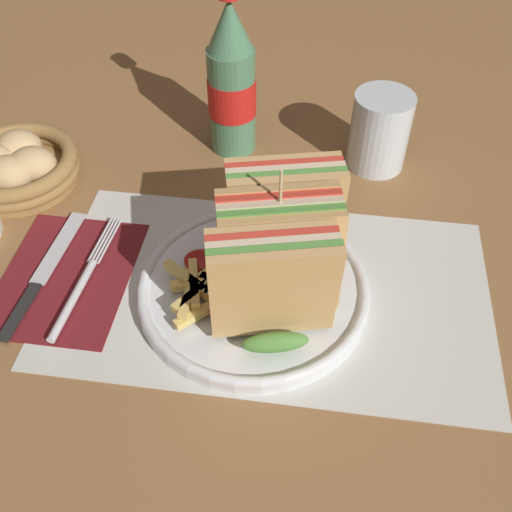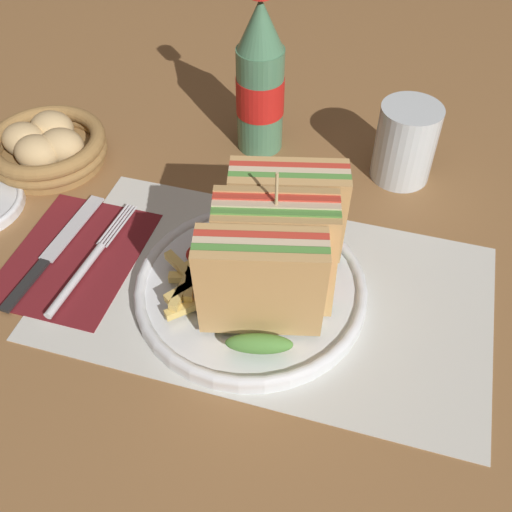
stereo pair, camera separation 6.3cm
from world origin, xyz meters
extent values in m
plane|color=olive|center=(0.00, 0.00, 0.00)|extent=(4.00, 4.00, 0.00)
cube|color=silver|center=(0.03, 0.02, 0.00)|extent=(0.48, 0.27, 0.00)
cylinder|color=white|center=(0.02, 0.02, 0.01)|extent=(0.25, 0.25, 0.01)
torus|color=white|center=(0.02, 0.02, 0.01)|extent=(0.25, 0.25, 0.01)
cube|color=tan|center=(0.04, -0.05, 0.08)|extent=(0.12, 0.05, 0.12)
cube|color=#518E3D|center=(0.04, -0.04, 0.08)|extent=(0.12, 0.05, 0.12)
cube|color=beige|center=(0.04, -0.03, 0.08)|extent=(0.12, 0.05, 0.12)
cube|color=red|center=(0.04, -0.02, 0.08)|extent=(0.12, 0.05, 0.12)
cube|color=tan|center=(0.04, -0.01, 0.08)|extent=(0.12, 0.05, 0.12)
ellipsoid|color=#518E3D|center=(0.05, -0.06, 0.03)|extent=(0.07, 0.04, 0.02)
cube|color=tan|center=(0.05, -0.01, 0.08)|extent=(0.12, 0.05, 0.12)
cube|color=#518E3D|center=(0.04, 0.00, 0.08)|extent=(0.12, 0.05, 0.12)
cube|color=beige|center=(0.04, 0.01, 0.08)|extent=(0.12, 0.05, 0.12)
cube|color=red|center=(0.04, 0.02, 0.08)|extent=(0.12, 0.05, 0.12)
cube|color=tan|center=(0.04, 0.03, 0.08)|extent=(0.12, 0.05, 0.12)
ellipsoid|color=#518E3D|center=(0.05, -0.01, 0.03)|extent=(0.07, 0.04, 0.02)
cube|color=tan|center=(0.04, 0.05, 0.08)|extent=(0.12, 0.05, 0.12)
cube|color=#518E3D|center=(0.04, 0.06, 0.08)|extent=(0.12, 0.05, 0.12)
cube|color=beige|center=(0.04, 0.07, 0.08)|extent=(0.12, 0.05, 0.12)
cube|color=red|center=(0.04, 0.08, 0.08)|extent=(0.12, 0.05, 0.12)
cube|color=tan|center=(0.04, 0.09, 0.08)|extent=(0.12, 0.05, 0.12)
ellipsoid|color=#518E3D|center=(0.05, 0.04, 0.03)|extent=(0.07, 0.04, 0.02)
cylinder|color=tan|center=(0.04, 0.01, 0.10)|extent=(0.00, 0.00, 0.15)
cube|color=#E5C166|center=(-0.05, 0.00, 0.02)|extent=(0.05, 0.02, 0.01)
cube|color=#E5C166|center=(-0.03, -0.04, 0.02)|extent=(0.04, 0.04, 0.01)
cube|color=#E5C166|center=(-0.04, 0.00, 0.02)|extent=(0.04, 0.04, 0.01)
cube|color=#E5C166|center=(-0.04, -0.01, 0.03)|extent=(0.05, 0.06, 0.01)
cube|color=#E5C166|center=(-0.03, 0.02, 0.03)|extent=(0.02, 0.05, 0.01)
cube|color=#E5C166|center=(-0.02, 0.01, 0.03)|extent=(0.05, 0.06, 0.01)
cube|color=#E5C166|center=(-0.02, 0.01, 0.03)|extent=(0.01, 0.07, 0.01)
cube|color=#E5C166|center=(-0.02, 0.00, 0.03)|extent=(0.05, 0.02, 0.01)
cube|color=#E5C166|center=(-0.05, -0.03, 0.03)|extent=(0.01, 0.05, 0.01)
cube|color=#E5C166|center=(-0.05, 0.00, 0.03)|extent=(0.06, 0.04, 0.01)
cube|color=#E5C166|center=(-0.04, -0.01, 0.03)|extent=(0.02, 0.06, 0.01)
ellipsoid|color=maroon|center=(-0.04, 0.03, 0.03)|extent=(0.04, 0.03, 0.01)
cube|color=maroon|center=(-0.19, 0.01, 0.00)|extent=(0.14, 0.19, 0.00)
cylinder|color=silver|center=(-0.17, -0.02, 0.01)|extent=(0.02, 0.11, 0.01)
cylinder|color=silver|center=(-0.17, 0.07, 0.01)|extent=(0.01, 0.07, 0.00)
cylinder|color=silver|center=(-0.17, 0.07, 0.01)|extent=(0.01, 0.07, 0.00)
cylinder|color=silver|center=(-0.16, 0.07, 0.01)|extent=(0.01, 0.07, 0.00)
cylinder|color=silver|center=(-0.16, 0.07, 0.01)|extent=(0.01, 0.07, 0.00)
cube|color=black|center=(-0.22, -0.05, 0.01)|extent=(0.02, 0.08, 0.00)
cube|color=silver|center=(-0.22, 0.05, 0.01)|extent=(0.03, 0.12, 0.00)
cylinder|color=#4C7F5B|center=(-0.05, 0.28, 0.07)|extent=(0.06, 0.06, 0.14)
cylinder|color=red|center=(-0.05, 0.28, 0.08)|extent=(0.06, 0.06, 0.05)
cone|color=#4C7F5B|center=(-0.05, 0.28, 0.17)|extent=(0.06, 0.06, 0.06)
cylinder|color=silver|center=(0.14, 0.27, 0.05)|extent=(0.08, 0.08, 0.10)
cylinder|color=black|center=(0.14, 0.27, 0.02)|extent=(0.07, 0.07, 0.04)
cylinder|color=olive|center=(-0.31, 0.16, 0.01)|extent=(0.14, 0.14, 0.01)
torus|color=olive|center=(-0.31, 0.16, 0.02)|extent=(0.16, 0.16, 0.02)
torus|color=olive|center=(-0.31, 0.16, 0.03)|extent=(0.16, 0.16, 0.02)
ellipsoid|color=tan|center=(-0.28, 0.16, 0.03)|extent=(0.06, 0.05, 0.04)
ellipsoid|color=tan|center=(-0.32, 0.19, 0.03)|extent=(0.06, 0.05, 0.04)
ellipsoid|color=tan|center=(-0.31, 0.14, 0.03)|extent=(0.06, 0.05, 0.04)
camera|label=1|loc=(0.08, -0.40, 0.50)|focal=42.00mm
camera|label=2|loc=(0.14, -0.38, 0.50)|focal=42.00mm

